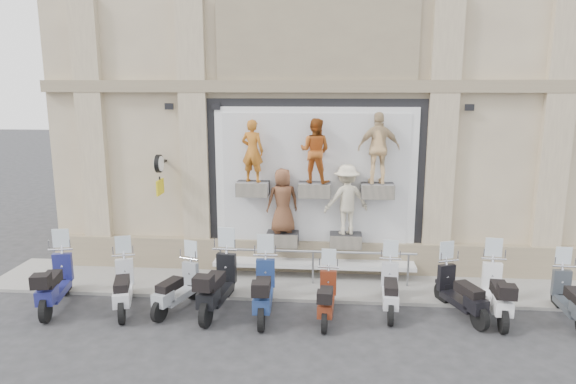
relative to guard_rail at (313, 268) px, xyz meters
name	(u,v)px	position (x,y,z in m)	size (l,w,h in m)	color
ground	(309,323)	(0.00, -2.00, -0.47)	(90.00, 90.00, 0.00)	#2B2B2D
sidewalk	(313,283)	(0.00, 0.10, -0.43)	(16.00, 2.20, 0.08)	#97958F
building	(320,49)	(0.00, 5.00, 5.54)	(14.00, 8.60, 12.00)	#C9B793
shop_vitrine	(320,186)	(0.13, 0.75, 1.92)	(5.60, 0.97, 4.30)	black
guard_rail	(313,268)	(0.00, 0.00, 0.00)	(5.06, 0.10, 0.93)	#9EA0A5
clock_sign_bracket	(159,169)	(-3.90, 0.47, 2.34)	(0.10, 0.80, 1.02)	black
scooter_a	(54,273)	(-5.66, -1.70, 0.35)	(0.59, 2.01, 1.63)	navy
scooter_b	(123,277)	(-4.11, -1.69, 0.30)	(0.55, 1.87, 1.52)	#BCBDC2
scooter_c	(177,279)	(-2.93, -1.59, 0.25)	(0.51, 1.76, 1.43)	gray
scooter_d	(217,274)	(-2.03, -1.58, 0.39)	(0.61, 2.11, 1.71)	black
scooter_e	(264,279)	(-1.00, -1.70, 0.35)	(0.58, 2.00, 1.62)	navy
scooter_f	(327,288)	(0.35, -1.79, 0.23)	(0.50, 1.70, 1.38)	#5F2210
scooter_g	(391,280)	(1.73, -1.31, 0.26)	(0.52, 1.80, 1.46)	#B8B9C0
scooter_h	(461,283)	(3.21, -1.41, 0.28)	(0.54, 1.84, 1.50)	black
scooter_i	(498,283)	(3.95, -1.41, 0.32)	(0.57, 1.94, 1.58)	white
scooter_j	(572,289)	(5.43, -1.48, 0.26)	(0.52, 1.79, 1.45)	#31373D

